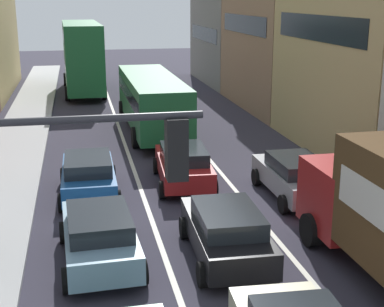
% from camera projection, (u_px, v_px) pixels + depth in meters
% --- Properties ---
extents(sidewalk_left, '(2.60, 64.00, 0.14)m').
position_uv_depth(sidewalk_left, '(17.00, 147.00, 26.24)').
color(sidewalk_left, '#AEAEAE').
rests_on(sidewalk_left, ground).
extents(lane_stripe_left, '(0.16, 60.00, 0.01)m').
position_uv_depth(lane_stripe_left, '(125.00, 143.00, 27.22)').
color(lane_stripe_left, silver).
rests_on(lane_stripe_left, ground).
extents(lane_stripe_right, '(0.16, 60.00, 0.01)m').
position_uv_depth(lane_stripe_right, '(193.00, 140.00, 27.88)').
color(lane_stripe_right, silver).
rests_on(lane_stripe_right, ground).
extents(building_row_right, '(7.20, 43.90, 10.43)m').
position_uv_depth(building_row_right, '(341.00, 40.00, 29.40)').
color(building_row_right, gray).
rests_on(building_row_right, ground).
extents(traffic_light_pole, '(3.58, 0.38, 5.50)m').
position_uv_depth(traffic_light_pole, '(34.00, 240.00, 7.36)').
color(traffic_light_pole, '#2D2D33').
rests_on(traffic_light_pole, ground).
extents(sedan_centre_lane_second, '(2.17, 4.36, 1.49)m').
position_uv_depth(sedan_centre_lane_second, '(226.00, 231.00, 15.10)').
color(sedan_centre_lane_second, black).
rests_on(sedan_centre_lane_second, ground).
extents(wagon_left_lane_second, '(2.20, 4.37, 1.49)m').
position_uv_depth(wagon_left_lane_second, '(99.00, 235.00, 14.85)').
color(wagon_left_lane_second, '#759EB7').
rests_on(wagon_left_lane_second, ground).
extents(hatchback_centre_lane_third, '(2.29, 4.41, 1.49)m').
position_uv_depth(hatchback_centre_lane_third, '(183.00, 164.00, 21.09)').
color(hatchback_centre_lane_third, '#A51E1E').
rests_on(hatchback_centre_lane_third, ground).
extents(sedan_left_lane_third, '(2.09, 4.31, 1.49)m').
position_uv_depth(sedan_left_lane_third, '(88.00, 175.00, 19.87)').
color(sedan_left_lane_third, '#194C8C').
rests_on(sedan_left_lane_third, ground).
extents(sedan_right_lane_behind_truck, '(2.07, 4.30, 1.49)m').
position_uv_depth(sedan_right_lane_behind_truck, '(295.00, 176.00, 19.76)').
color(sedan_right_lane_behind_truck, gray).
rests_on(sedan_right_lane_behind_truck, ground).
extents(bus_mid_queue_primary, '(2.85, 10.51, 2.90)m').
position_uv_depth(bus_mid_queue_primary, '(152.00, 98.00, 29.20)').
color(bus_mid_queue_primary, '#1E6033').
rests_on(bus_mid_queue_primary, ground).
extents(bus_far_queue_secondary, '(3.01, 10.56, 5.06)m').
position_uv_depth(bus_far_queue_secondary, '(82.00, 54.00, 40.71)').
color(bus_far_queue_secondary, '#1E6033').
rests_on(bus_far_queue_secondary, ground).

